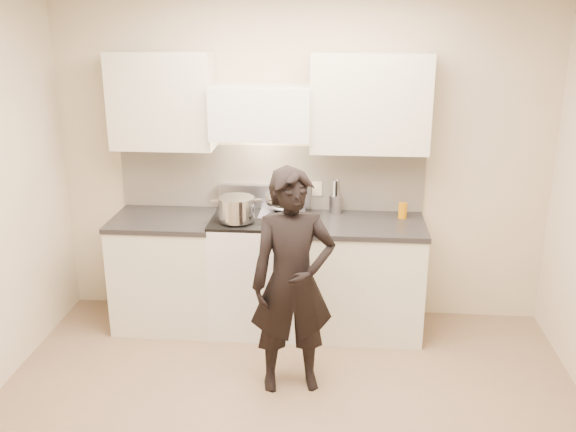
% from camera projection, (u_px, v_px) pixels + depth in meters
% --- Properties ---
extents(room_shell, '(4.04, 3.54, 2.70)m').
position_uv_depth(room_shell, '(278.00, 169.00, 3.83)').
color(room_shell, beige).
rests_on(room_shell, ground).
extents(stove, '(0.76, 0.65, 0.96)m').
position_uv_depth(stove, '(261.00, 272.00, 5.20)').
color(stove, silver).
rests_on(stove, ground).
extents(counter_right, '(0.92, 0.67, 0.92)m').
position_uv_depth(counter_right, '(364.00, 276.00, 5.14)').
color(counter_right, beige).
rests_on(counter_right, ground).
extents(counter_left, '(0.82, 0.67, 0.92)m').
position_uv_depth(counter_left, '(167.00, 270.00, 5.27)').
color(counter_left, beige).
rests_on(counter_left, ground).
extents(wok, '(0.32, 0.40, 0.26)m').
position_uv_depth(wok, '(285.00, 200.00, 5.12)').
color(wok, '#B7B7B9').
rests_on(wok, stove).
extents(stock_pot, '(0.39, 0.30, 0.18)m').
position_uv_depth(stock_pot, '(236.00, 209.00, 4.90)').
color(stock_pot, '#B7B7B9').
rests_on(stock_pot, stove).
extents(utensil_crock, '(0.10, 0.10, 0.27)m').
position_uv_depth(utensil_crock, '(335.00, 203.00, 5.20)').
color(utensil_crock, '#A3A1B0').
rests_on(utensil_crock, counter_right).
extents(spice_jar, '(0.04, 0.04, 0.09)m').
position_uv_depth(spice_jar, '(338.00, 208.00, 5.21)').
color(spice_jar, orange).
rests_on(spice_jar, counter_right).
extents(oil_glass, '(0.07, 0.07, 0.12)m').
position_uv_depth(oil_glass, '(403.00, 211.00, 5.08)').
color(oil_glass, '#BB6E06').
rests_on(oil_glass, counter_right).
extents(person, '(0.64, 0.49, 1.56)m').
position_uv_depth(person, '(293.00, 282.00, 4.26)').
color(person, black).
rests_on(person, ground).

